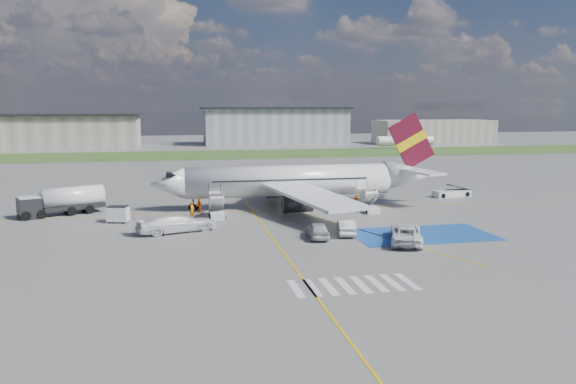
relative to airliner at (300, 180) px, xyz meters
name	(u,v)px	position (x,y,z in m)	size (l,w,h in m)	color
ground	(315,230)	(-1.51, -14.00, -3.39)	(400.00, 400.00, 0.00)	#60605E
grass_strip	(228,154)	(-1.51, 81.00, -3.39)	(400.00, 30.00, 0.01)	#2D4C1E
taxiway_line_main	(292,210)	(-1.51, -2.00, -3.39)	(120.00, 0.20, 0.01)	gold
taxiway_line_cross	(287,258)	(-6.51, -24.00, -3.39)	(0.20, 60.00, 0.01)	gold
taxiway_line_diag	(292,210)	(-1.51, -2.00, -3.39)	(0.20, 60.00, 0.01)	gold
staging_box	(422,235)	(8.49, -18.00, -3.39)	(14.00, 8.00, 0.01)	#17448F
crosswalk	(353,285)	(-3.31, -32.00, -3.39)	(9.00, 4.00, 0.01)	silver
terminal_west	(38,132)	(-56.51, 116.00, 1.61)	(60.00, 22.00, 10.00)	gray
terminal_centre	(275,126)	(18.49, 121.00, 2.61)	(48.00, 18.00, 12.00)	gray
terminal_east	(433,132)	(73.49, 114.00, 0.61)	(40.00, 16.00, 8.00)	gray
airliner	(300,180)	(0.00, 0.00, 0.00)	(36.81, 32.95, 11.92)	silver
airstairs_fwd	(217,213)	(-11.01, -5.30, -2.77)	(1.90, 5.20, 3.60)	silver
airstairs_aft	(370,207)	(7.49, -5.30, -2.77)	(1.90, 5.20, 3.60)	silver
fuel_tanker	(63,203)	(-28.76, 0.26, -2.02)	(9.74, 6.27, 3.27)	black
gpu_cart	(118,215)	(-21.93, -5.72, -2.55)	(2.51, 1.93, 1.86)	silver
belt_loader	(452,193)	(23.07, 3.66, -2.95)	(6.05, 2.92, 1.76)	silver
car_silver_a	(318,230)	(-2.13, -17.30, -2.61)	(1.85, 4.59, 1.56)	#B1B3B9
car_silver_b	(346,227)	(1.08, -16.36, -2.62)	(1.63, 4.68, 1.54)	#B7B9BE
van_white_a	(406,230)	(5.71, -20.46, -2.26)	(2.79, 6.05, 2.27)	white
van_white_b	(177,220)	(-15.56, -11.87, -2.17)	(2.53, 6.22, 2.44)	silver
crew_fwd	(192,210)	(-13.82, -5.11, -2.42)	(0.71, 0.46, 1.94)	orange
crew_nose	(199,205)	(-12.87, -1.42, -2.53)	(0.84, 0.66, 1.73)	orange
crew_aft	(356,202)	(6.55, -2.96, -2.50)	(1.05, 0.44, 1.79)	orange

